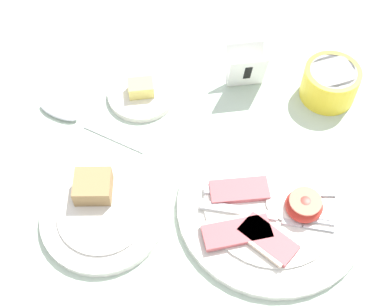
# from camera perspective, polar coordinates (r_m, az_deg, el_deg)

# --- Properties ---
(ground_plane) EXTENTS (3.00, 3.00, 0.00)m
(ground_plane) POSITION_cam_1_polar(r_m,az_deg,el_deg) (0.75, 4.18, -7.38)
(ground_plane) COLOR #B7CCB7
(breakfast_plate) EXTENTS (0.27, 0.27, 0.04)m
(breakfast_plate) POSITION_cam_1_polar(r_m,az_deg,el_deg) (0.76, 8.59, -5.67)
(breakfast_plate) COLOR silver
(breakfast_plate) RESTS_ON ground_plane
(bread_plate) EXTENTS (0.17, 0.17, 0.04)m
(bread_plate) POSITION_cam_1_polar(r_m,az_deg,el_deg) (0.76, -9.62, -6.17)
(bread_plate) COLOR silver
(bread_plate) RESTS_ON ground_plane
(sugar_cup) EXTENTS (0.09, 0.09, 0.06)m
(sugar_cup) POSITION_cam_1_polar(r_m,az_deg,el_deg) (0.88, 14.53, 7.36)
(sugar_cup) COLOR yellow
(sugar_cup) RESTS_ON ground_plane
(butter_dish) EXTENTS (0.11, 0.11, 0.03)m
(butter_dish) POSITION_cam_1_polar(r_m,az_deg,el_deg) (0.88, -5.40, 6.41)
(butter_dish) COLOR silver
(butter_dish) RESTS_ON ground_plane
(number_card) EXTENTS (0.07, 0.06, 0.07)m
(number_card) POSITION_cam_1_polar(r_m,az_deg,el_deg) (0.87, 5.77, 9.06)
(number_card) COLOR white
(number_card) RESTS_ON ground_plane
(teaspoon_by_saucer) EXTENTS (0.18, 0.09, 0.01)m
(teaspoon_by_saucer) POSITION_cam_1_polar(r_m,az_deg,el_deg) (0.86, -12.58, 3.75)
(teaspoon_by_saucer) COLOR silver
(teaspoon_by_saucer) RESTS_ON ground_plane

